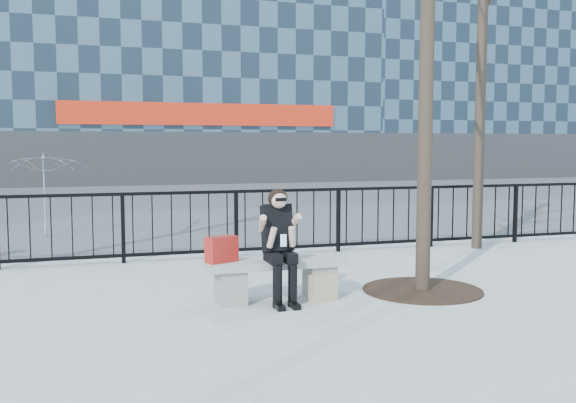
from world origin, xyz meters
name	(u,v)px	position (x,y,z in m)	size (l,w,h in m)	color
ground	(276,300)	(0.00, 0.00, 0.00)	(120.00, 120.00, 0.00)	#A6A5A0
street_surface	(152,198)	(0.00, 15.00, 0.00)	(60.00, 23.00, 0.01)	#474747
railing	(224,224)	(0.00, 3.00, 0.55)	(14.00, 0.06, 1.10)	black
building_right	(469,2)	(20.00, 27.00, 10.30)	(16.20, 10.20, 20.60)	#466270
tree_grate	(422,290)	(1.90, -0.10, 0.01)	(1.50, 1.50, 0.02)	black
bench_main	(276,275)	(0.00, 0.00, 0.30)	(1.65, 0.46, 0.49)	gray
seated_woman	(280,246)	(0.00, -0.16, 0.67)	(0.50, 0.64, 1.34)	black
handbag	(222,249)	(-0.65, 0.02, 0.64)	(0.36, 0.17, 0.30)	#B01B15
shopping_bag	(323,288)	(0.51, -0.22, 0.16)	(0.34, 0.13, 0.32)	beige
vendor_umbrella	(45,195)	(-2.92, 6.27, 0.85)	(1.85, 1.88, 1.69)	gold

